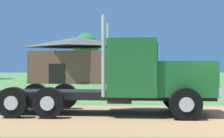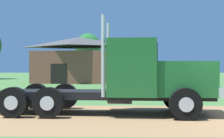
{
  "view_description": "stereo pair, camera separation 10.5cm",
  "coord_description": "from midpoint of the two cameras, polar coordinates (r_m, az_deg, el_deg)",
  "views": [
    {
      "loc": [
        -3.77,
        -10.3,
        1.72
      ],
      "look_at": [
        -3.87,
        0.67,
        1.68
      ],
      "focal_mm": 46.94,
      "sensor_mm": 36.0,
      "label": 1
    },
    {
      "loc": [
        -3.67,
        -10.3,
        1.72
      ],
      "look_at": [
        -3.87,
        0.67,
        1.68
      ],
      "focal_mm": 46.94,
      "sensor_mm": 36.0,
      "label": 2
    }
  ],
  "objects": [
    {
      "name": "truck_foreground_white",
      "position": [
        10.97,
        4.33,
        -2.02
      ],
      "size": [
        8.23,
        3.11,
        3.56
      ],
      "color": "black",
      "rests_on": "ground_plane"
    },
    {
      "name": "tree_mid",
      "position": [
        43.11,
        -5.14,
        4.2
      ],
      "size": [
        3.66,
        3.66,
        6.8
      ],
      "color": "#513823",
      "rests_on": "ground_plane"
    },
    {
      "name": "ground_plane",
      "position": [
        11.08,
        20.37,
        -8.75
      ],
      "size": [
        200.0,
        200.0,
        0.0
      ],
      "primitive_type": "plane",
      "color": "#4A7A3C"
    },
    {
      "name": "shed_building",
      "position": [
        34.5,
        -7.03,
        1.6
      ],
      "size": [
        10.88,
        7.04,
        5.35
      ],
      "color": "brown",
      "rests_on": "ground_plane"
    },
    {
      "name": "dirt_track",
      "position": [
        11.08,
        20.37,
        -8.73
      ],
      "size": [
        120.0,
        6.09,
        0.01
      ],
      "primitive_type": "cube",
      "color": "#A0784D",
      "rests_on": "ground_plane"
    }
  ]
}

